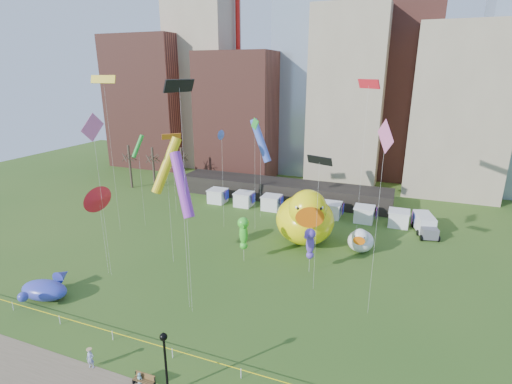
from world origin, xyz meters
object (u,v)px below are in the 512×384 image
at_px(seahorse_purple, 310,241).
at_px(whale_inflatable, 46,289).
at_px(lamppost, 165,357).
at_px(woman, 90,359).
at_px(small_duck, 361,240).
at_px(big_duck, 305,217).
at_px(park_bench, 144,379).
at_px(seahorse_green, 243,231).
at_px(toddler, 140,378).
at_px(box_truck, 425,224).

height_order(seahorse_purple, whale_inflatable, seahorse_purple).
relative_size(seahorse_purple, lamppost, 1.04).
distance_m(lamppost, woman, 7.39).
xyz_separation_m(small_duck, seahorse_purple, (-4.81, -7.58, 2.30)).
height_order(whale_inflatable, woman, whale_inflatable).
bearing_deg(big_duck, woman, -128.64).
xyz_separation_m(seahorse_purple, woman, (-12.22, -20.79, -3.05)).
bearing_deg(whale_inflatable, small_duck, 31.45).
relative_size(whale_inflatable, woman, 3.98).
xyz_separation_m(whale_inflatable, woman, (11.48, -5.98, -0.18)).
bearing_deg(park_bench, lamppost, -2.95).
height_order(big_duck, small_duck, big_duck).
relative_size(small_duck, seahorse_green, 0.78).
relative_size(seahorse_green, park_bench, 3.36).
height_order(park_bench, woman, woman).
relative_size(whale_inflatable, lamppost, 1.24).
bearing_deg(big_duck, toddler, -119.99).
relative_size(whale_inflatable, toddler, 6.86).
bearing_deg(seahorse_green, toddler, -104.32).
xyz_separation_m(big_duck, seahorse_green, (-5.63, -7.65, 0.27)).
xyz_separation_m(small_duck, woman, (-17.03, -28.37, -0.75)).
bearing_deg(seahorse_purple, whale_inflatable, -131.38).
distance_m(park_bench, woman, 4.94).
bearing_deg(lamppost, woman, -180.00).
height_order(seahorse_purple, woman, seahorse_purple).
relative_size(small_duck, park_bench, 2.61).
relative_size(small_duck, woman, 2.74).
xyz_separation_m(seahorse_green, box_truck, (20.69, 17.32, -2.71)).
bearing_deg(seahorse_purple, big_duck, 124.69).
height_order(box_truck, woman, box_truck).
relative_size(big_duck, seahorse_green, 2.03).
distance_m(big_duck, small_duck, 7.54).
height_order(seahorse_green, seahorse_purple, seahorse_green).
xyz_separation_m(box_truck, toddler, (-20.29, -37.85, -0.81)).
relative_size(small_duck, box_truck, 0.71).
bearing_deg(whale_inflatable, box_truck, 34.56).
bearing_deg(box_truck, whale_inflatable, -152.13).
bearing_deg(woman, box_truck, 41.97).
relative_size(seahorse_purple, woman, 3.34).
distance_m(seahorse_green, seahorse_purple, 8.05).
bearing_deg(toddler, seahorse_purple, 71.39).
distance_m(seahorse_green, woman, 21.20).
height_order(small_duck, woman, small_duck).
bearing_deg(box_truck, seahorse_green, -153.45).
distance_m(seahorse_green, whale_inflatable, 21.58).
relative_size(big_duck, seahorse_purple, 2.14).
height_order(whale_inflatable, lamppost, lamppost).
xyz_separation_m(whale_inflatable, toddler, (16.05, -5.98, -0.52)).
bearing_deg(toddler, big_duck, 81.07).
bearing_deg(seahorse_purple, toddler, -93.58).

